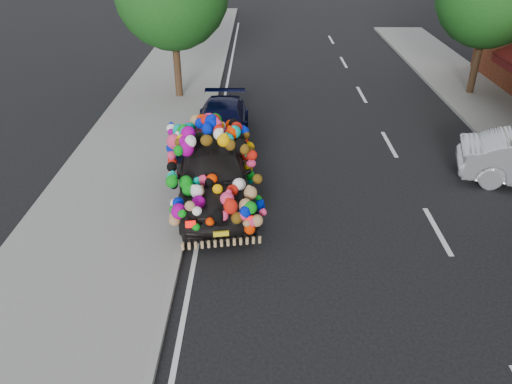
# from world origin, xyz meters

# --- Properties ---
(ground) EXTENTS (100.00, 100.00, 0.00)m
(ground) POSITION_xyz_m (0.00, 0.00, 0.00)
(ground) COLOR black
(ground) RESTS_ON ground
(sidewalk) EXTENTS (4.00, 60.00, 0.12)m
(sidewalk) POSITION_xyz_m (-4.30, 0.00, 0.06)
(sidewalk) COLOR gray
(sidewalk) RESTS_ON ground
(kerb) EXTENTS (0.15, 60.00, 0.13)m
(kerb) POSITION_xyz_m (-2.35, 0.00, 0.07)
(kerb) COLOR gray
(kerb) RESTS_ON ground
(lane_markings) EXTENTS (6.00, 50.00, 0.01)m
(lane_markings) POSITION_xyz_m (3.60, 0.00, 0.01)
(lane_markings) COLOR silver
(lane_markings) RESTS_ON ground
(plush_art_car) EXTENTS (2.97, 5.15, 2.24)m
(plush_art_car) POSITION_xyz_m (-1.80, 1.47, 1.15)
(plush_art_car) COLOR black
(plush_art_car) RESTS_ON ground
(navy_sedan) EXTENTS (1.69, 4.12, 1.19)m
(navy_sedan) POSITION_xyz_m (-1.80, 5.21, 0.60)
(navy_sedan) COLOR black
(navy_sedan) RESTS_ON ground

